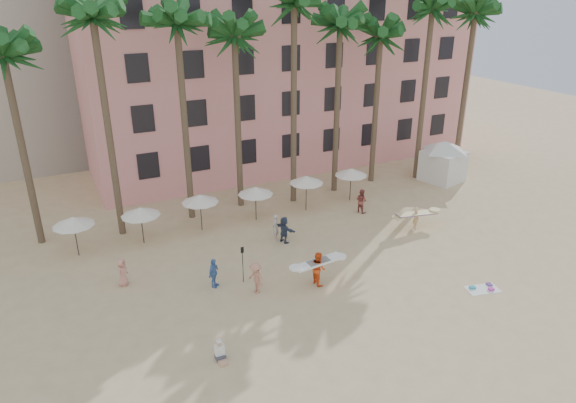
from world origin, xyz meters
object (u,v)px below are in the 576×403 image
Objects in this scene: pink_hotel at (277,72)px; carrier_white at (318,267)px; cabana at (444,157)px; carrier_yellow at (416,216)px.

pink_hotel is 25.33m from carrier_white.
pink_hotel reaches higher than cabana.
cabana is 10.49m from carrier_yellow.
cabana is at bearing 38.80° from carrier_yellow.
cabana reaches higher than carrier_white.
cabana reaches higher than carrier_yellow.
pink_hotel is at bearing 93.99° from carrier_yellow.
cabana is 1.74× the size of carrier_yellow.
pink_hotel is 12.39× the size of carrier_white.
pink_hotel is 17.24m from cabana.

